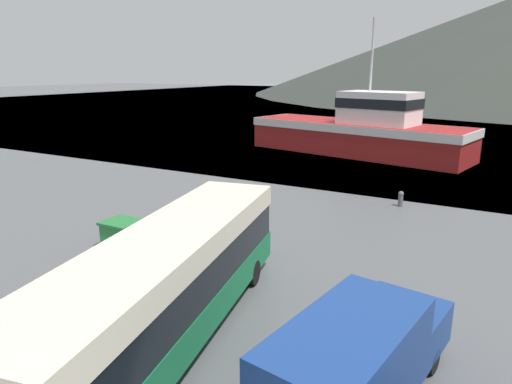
% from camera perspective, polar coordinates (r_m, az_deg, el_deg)
% --- Properties ---
extents(water_surface, '(240.00, 240.00, 0.00)m').
position_cam_1_polar(water_surface, '(147.10, 26.30, 10.59)').
color(water_surface, slate).
rests_on(water_surface, ground).
extents(tour_bus, '(4.82, 12.09, 3.22)m').
position_cam_1_polar(tour_bus, '(12.90, -10.99, -11.08)').
color(tour_bus, '#146B3D').
rests_on(tour_bus, ground).
extents(delivery_van, '(3.07, 6.61, 2.40)m').
position_cam_1_polar(delivery_van, '(10.96, 12.77, -19.59)').
color(delivery_van, navy).
rests_on(delivery_van, ground).
extents(fishing_boat, '(20.74, 9.51, 11.72)m').
position_cam_1_polar(fishing_boat, '(42.55, 12.95, 7.50)').
color(fishing_boat, maroon).
rests_on(fishing_boat, water_surface).
extents(storage_bin, '(1.54, 1.38, 1.16)m').
position_cam_1_polar(storage_bin, '(20.61, -16.36, -5.00)').
color(storage_bin, '#287F3D').
rests_on(storage_bin, ground).
extents(mooring_bollard, '(0.31, 0.31, 0.88)m').
position_cam_1_polar(mooring_bollard, '(26.84, 17.64, -0.73)').
color(mooring_bollard, '#4C4C51').
rests_on(mooring_bollard, ground).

